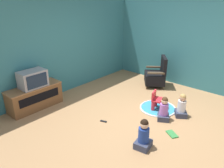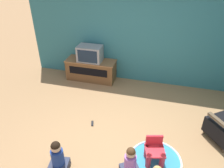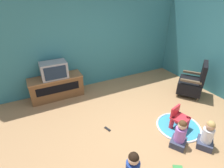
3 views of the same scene
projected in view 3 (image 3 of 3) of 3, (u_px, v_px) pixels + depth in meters
The scene contains 10 objects.
ground_plane at pixel (148, 133), 3.44m from camera, with size 30.00×30.00×0.00m, color #9E754C.
wall_back at pixel (90, 41), 4.75m from camera, with size 5.64×0.12×2.59m.
tv_cabinet at pixel (57, 87), 4.53m from camera, with size 1.32×0.49×0.56m.
television at pixel (54, 70), 4.28m from camera, with size 0.62×0.41×0.41m.
black_armchair at pixel (192, 83), 4.59m from camera, with size 0.87×0.85×0.93m.
yellow_kid_chair at pixel (179, 120), 3.50m from camera, with size 0.38×0.37×0.47m.
play_mat at pixel (178, 126), 3.61m from camera, with size 0.90×0.90×0.04m.
child_watching_left at pixel (207, 136), 3.05m from camera, with size 0.38×0.37×0.56m.
child_watching_center at pixel (180, 135), 3.07m from camera, with size 0.37×0.36×0.56m.
remote_control at pixel (107, 129), 3.54m from camera, with size 0.09×0.16×0.02m.
Camera 3 is at (-1.80, -1.98, 2.48)m, focal length 28.00 mm.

